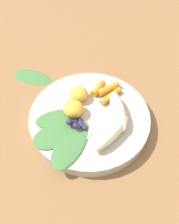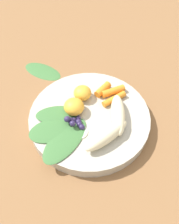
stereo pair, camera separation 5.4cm
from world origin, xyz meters
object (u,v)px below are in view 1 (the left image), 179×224
object	(u,v)px
banana_peeled_right	(110,133)
orange_segment_near	(73,109)
kale_leaf_stray	(32,77)
bowl	(89,118)
banana_peeled_left	(118,111)

from	to	relation	value
banana_peeled_right	orange_segment_near	distance (m)	0.10
banana_peeled_right	kale_leaf_stray	size ratio (longest dim) A/B	0.95
bowl	banana_peeled_right	world-z (taller)	banana_peeled_right
bowl	banana_peeled_left	size ratio (longest dim) A/B	2.51
orange_segment_near	kale_leaf_stray	world-z (taller)	orange_segment_near
bowl	orange_segment_near	distance (m)	0.05
banana_peeled_left	orange_segment_near	world-z (taller)	orange_segment_near
bowl	banana_peeled_left	distance (m)	0.07
kale_leaf_stray	bowl	bearing A→B (deg)	156.69
bowl	banana_peeled_right	bearing A→B (deg)	87.70
banana_peeled_left	orange_segment_near	distance (m)	0.10
banana_peeled_left	banana_peeled_right	size ratio (longest dim) A/B	1.00
banana_peeled_right	banana_peeled_left	bearing A→B (deg)	22.70
orange_segment_near	kale_leaf_stray	distance (m)	0.20
bowl	orange_segment_near	world-z (taller)	orange_segment_near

